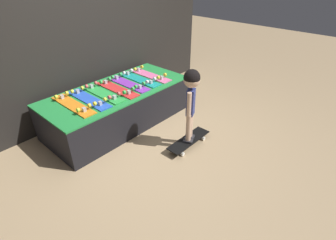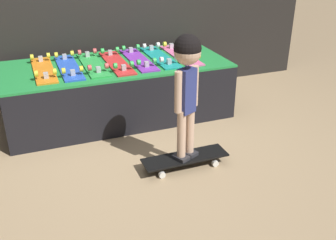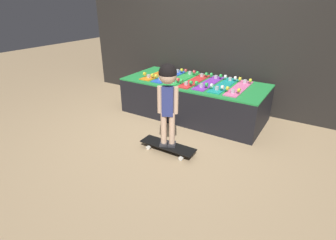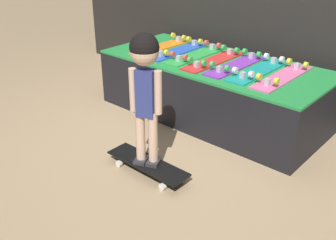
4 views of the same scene
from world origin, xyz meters
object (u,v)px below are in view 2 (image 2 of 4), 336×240
object	(u,v)px
child	(187,75)
skateboard_red_on_rack	(117,62)
skateboard_purple_on_rack	(138,59)
skateboard_blue_on_rack	(69,66)
skateboard_orange_on_rack	(43,69)
skateboard_pink_on_rack	(181,54)
skateboard_on_floor	(185,158)
skateboard_green_on_rack	(93,64)
skateboard_teal_on_rack	(160,56)

from	to	relation	value
child	skateboard_red_on_rack	bearing A→B (deg)	77.08
skateboard_purple_on_rack	skateboard_blue_on_rack	bearing A→B (deg)	179.94
skateboard_blue_on_rack	skateboard_red_on_rack	distance (m)	0.46
skateboard_orange_on_rack	child	bearing A→B (deg)	-52.01
skateboard_pink_on_rack	skateboard_on_floor	bearing A→B (deg)	-110.89
skateboard_blue_on_rack	skateboard_green_on_rack	distance (m)	0.23
skateboard_orange_on_rack	skateboard_on_floor	world-z (taller)	skateboard_orange_on_rack
skateboard_orange_on_rack	skateboard_on_floor	distance (m)	1.58
skateboard_purple_on_rack	skateboard_green_on_rack	bearing A→B (deg)	179.50
skateboard_teal_on_rack	skateboard_on_floor	bearing A→B (deg)	-100.49
skateboard_purple_on_rack	skateboard_pink_on_rack	distance (m)	0.46
skateboard_pink_on_rack	skateboard_red_on_rack	bearing A→B (deg)	-178.37
skateboard_green_on_rack	child	bearing A→B (deg)	-68.33
skateboard_green_on_rack	skateboard_pink_on_rack	size ratio (longest dim) A/B	1.00
skateboard_blue_on_rack	skateboard_red_on_rack	size ratio (longest dim) A/B	1.00
skateboard_orange_on_rack	child	xyz separation A→B (m)	(0.92, -1.18, 0.21)
skateboard_blue_on_rack	skateboard_red_on_rack	xyz separation A→B (m)	(0.46, -0.02, 0.00)
skateboard_blue_on_rack	skateboard_teal_on_rack	world-z (taller)	same
child	skateboard_teal_on_rack	bearing A→B (deg)	54.85
skateboard_teal_on_rack	child	xyz separation A→B (m)	(-0.22, -1.17, 0.21)
skateboard_blue_on_rack	skateboard_green_on_rack	size ratio (longest dim) A/B	1.00
skateboard_on_floor	skateboard_orange_on_rack	bearing A→B (deg)	127.99
skateboard_blue_on_rack	skateboard_purple_on_rack	size ratio (longest dim) A/B	1.00
skateboard_green_on_rack	skateboard_red_on_rack	xyz separation A→B (m)	(0.23, -0.03, 0.00)
skateboard_teal_on_rack	skateboard_pink_on_rack	size ratio (longest dim) A/B	1.00
skateboard_orange_on_rack	skateboard_pink_on_rack	world-z (taller)	same
skateboard_red_on_rack	skateboard_on_floor	xyz separation A→B (m)	(0.24, -1.15, -0.49)
skateboard_blue_on_rack	skateboard_on_floor	bearing A→B (deg)	-59.33
skateboard_blue_on_rack	skateboard_red_on_rack	world-z (taller)	same
skateboard_blue_on_rack	skateboard_purple_on_rack	world-z (taller)	same
skateboard_orange_on_rack	skateboard_pink_on_rack	size ratio (longest dim) A/B	1.00
skateboard_purple_on_rack	skateboard_on_floor	distance (m)	1.27
skateboard_green_on_rack	skateboard_pink_on_rack	world-z (taller)	same
skateboard_purple_on_rack	child	distance (m)	1.19
skateboard_purple_on_rack	skateboard_teal_on_rack	xyz separation A→B (m)	(0.23, 0.00, 0.00)
skateboard_red_on_rack	skateboard_blue_on_rack	bearing A→B (deg)	177.11
skateboard_green_on_rack	skateboard_teal_on_rack	xyz separation A→B (m)	(0.68, -0.00, 0.00)
skateboard_pink_on_rack	skateboard_on_floor	world-z (taller)	skateboard_pink_on_rack
skateboard_purple_on_rack	skateboard_red_on_rack	bearing A→B (deg)	-174.42
skateboard_red_on_rack	skateboard_pink_on_rack	bearing A→B (deg)	1.63
child	skateboard_on_floor	bearing A→B (deg)	-24.66
skateboard_teal_on_rack	child	bearing A→B (deg)	-100.49
skateboard_purple_on_rack	skateboard_orange_on_rack	bearing A→B (deg)	179.32
skateboard_red_on_rack	skateboard_purple_on_rack	size ratio (longest dim) A/B	1.00
skateboard_orange_on_rack	skateboard_pink_on_rack	xyz separation A→B (m)	(1.37, -0.01, 0.00)
skateboard_green_on_rack	child	xyz separation A→B (m)	(0.47, -1.17, 0.21)
skateboard_orange_on_rack	skateboard_on_floor	size ratio (longest dim) A/B	1.15
skateboard_orange_on_rack	skateboard_purple_on_rack	distance (m)	0.91
skateboard_purple_on_rack	skateboard_on_floor	xyz separation A→B (m)	(0.01, -1.17, -0.49)
skateboard_purple_on_rack	skateboard_on_floor	size ratio (longest dim) A/B	1.15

